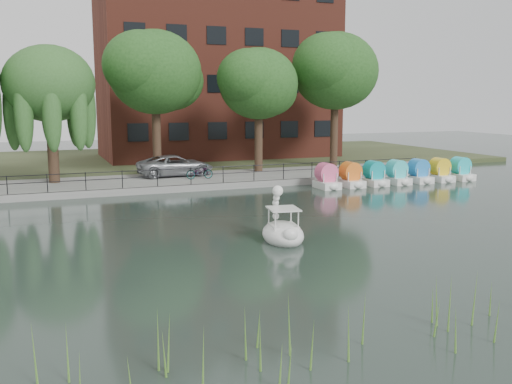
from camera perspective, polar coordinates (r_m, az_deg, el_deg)
ground_plane at (r=21.75m, az=2.64°, el=-5.04°), size 120.00×120.00×0.00m
promenade at (r=36.64m, az=-7.62°, el=1.06°), size 40.00×6.00×0.40m
kerb at (r=33.81m, az=-6.42°, el=0.40°), size 40.00×0.25×0.40m
land_strip at (r=50.25m, az=-11.48°, el=3.13°), size 60.00×22.00×0.36m
railing at (r=33.87m, az=-6.53°, el=2.03°), size 32.00×0.05×1.00m
apartment_building at (r=51.78m, az=-3.94°, el=13.64°), size 20.00×10.07×18.00m
willow_mid at (r=36.26m, az=-19.99°, el=10.09°), size 5.32×5.32×8.15m
broadleaf_center at (r=38.05m, az=-10.08°, el=11.66°), size 6.00×6.00×9.25m
broadleaf_right at (r=39.55m, az=0.26°, el=10.72°), size 5.40×5.40×8.32m
broadleaf_far at (r=43.30m, az=7.95°, el=11.85°), size 6.30×6.30×9.71m
minivan at (r=37.74m, az=-8.06°, el=2.80°), size 2.97×5.83×1.58m
bicycle at (r=36.15m, az=-5.67°, el=2.10°), size 0.64×1.73×1.00m
swan_boat at (r=21.84m, az=2.67°, el=-3.77°), size 1.87×2.61×2.04m
pedal_boat_row at (r=37.68m, az=13.91°, el=1.72°), size 11.35×1.70×1.40m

